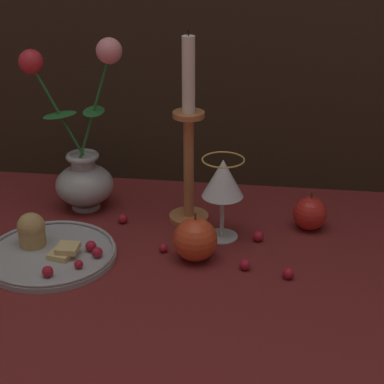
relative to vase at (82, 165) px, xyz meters
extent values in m
plane|color=maroon|center=(0.20, -0.13, -0.09)|extent=(2.40, 2.40, 0.00)
cylinder|color=#A3A3A8|center=(0.00, 0.00, -0.09)|extent=(0.06, 0.06, 0.01)
ellipsoid|color=#A3A3A8|center=(0.00, 0.00, -0.04)|extent=(0.12, 0.12, 0.08)
cylinder|color=#A3A3A8|center=(0.00, 0.00, 0.00)|extent=(0.05, 0.05, 0.03)
torus|color=#A3A3A8|center=(0.00, 0.00, 0.02)|extent=(0.07, 0.07, 0.01)
cylinder|color=#23662D|center=(-0.04, 0.00, 0.11)|extent=(0.09, 0.01, 0.18)
ellipsoid|color=#23662D|center=(-0.04, 0.00, 0.10)|extent=(0.08, 0.08, 0.00)
sphere|color=red|center=(-0.09, 0.01, 0.20)|extent=(0.05, 0.05, 0.05)
cylinder|color=#23662D|center=(0.04, -0.01, 0.12)|extent=(0.07, 0.02, 0.21)
ellipsoid|color=#23662D|center=(0.03, -0.01, 0.11)|extent=(0.05, 0.07, 0.00)
sphere|color=pink|center=(0.07, -0.02, 0.23)|extent=(0.05, 0.05, 0.05)
cylinder|color=#A3A3A8|center=(0.00, -0.20, -0.09)|extent=(0.23, 0.23, 0.01)
torus|color=#A3A3A8|center=(0.00, -0.20, -0.08)|extent=(0.23, 0.23, 0.01)
cylinder|color=tan|center=(-0.04, -0.18, -0.07)|extent=(0.05, 0.05, 0.04)
sphere|color=tan|center=(-0.04, -0.18, -0.05)|extent=(0.05, 0.05, 0.05)
cube|color=#DBBC7A|center=(0.02, -0.21, -0.08)|extent=(0.04, 0.04, 0.01)
cube|color=#DBBC7A|center=(0.03, -0.21, -0.07)|extent=(0.04, 0.04, 0.01)
sphere|color=#AD192D|center=(0.02, -0.28, -0.07)|extent=(0.02, 0.02, 0.02)
sphere|color=#AD192D|center=(0.06, -0.24, -0.08)|extent=(0.02, 0.02, 0.02)
sphere|color=#AD192D|center=(0.08, -0.20, -0.07)|extent=(0.02, 0.02, 0.02)
sphere|color=#AD192D|center=(0.06, -0.19, -0.07)|extent=(0.02, 0.02, 0.02)
cylinder|color=silver|center=(0.28, -0.09, -0.09)|extent=(0.06, 0.06, 0.00)
cylinder|color=silver|center=(0.28, -0.09, -0.05)|extent=(0.01, 0.01, 0.08)
cone|color=silver|center=(0.28, -0.09, 0.03)|extent=(0.08, 0.08, 0.07)
cone|color=maroon|center=(0.28, -0.09, 0.01)|extent=(0.07, 0.07, 0.05)
torus|color=gold|center=(0.28, -0.09, 0.06)|extent=(0.08, 0.08, 0.00)
cylinder|color=#B77042|center=(0.21, -0.02, -0.09)|extent=(0.08, 0.08, 0.01)
cylinder|color=#B77042|center=(0.21, -0.02, 0.02)|extent=(0.02, 0.02, 0.20)
cylinder|color=#B77042|center=(0.21, -0.02, 0.12)|extent=(0.06, 0.06, 0.01)
cylinder|color=white|center=(0.21, -0.02, 0.19)|extent=(0.02, 0.02, 0.14)
cylinder|color=black|center=(0.21, -0.02, 0.27)|extent=(0.00, 0.00, 0.01)
sphere|color=#D14223|center=(0.25, -0.17, -0.06)|extent=(0.08, 0.08, 0.08)
cylinder|color=#4C3319|center=(0.25, -0.17, -0.01)|extent=(0.00, 0.00, 0.01)
sphere|color=red|center=(0.45, -0.03, -0.06)|extent=(0.06, 0.06, 0.06)
cylinder|color=#4C3319|center=(0.45, -0.03, -0.02)|extent=(0.00, 0.00, 0.01)
sphere|color=#AD192D|center=(0.35, -0.09, -0.08)|extent=(0.02, 0.02, 0.02)
sphere|color=#AD192D|center=(0.19, -0.15, -0.09)|extent=(0.02, 0.02, 0.02)
sphere|color=#AD192D|center=(0.09, -0.06, -0.08)|extent=(0.02, 0.02, 0.02)
sphere|color=#AD192D|center=(0.33, -0.20, -0.08)|extent=(0.02, 0.02, 0.02)
sphere|color=#AD192D|center=(0.41, -0.21, -0.08)|extent=(0.02, 0.02, 0.02)
camera|label=1|loc=(0.37, -1.13, 0.48)|focal=60.00mm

